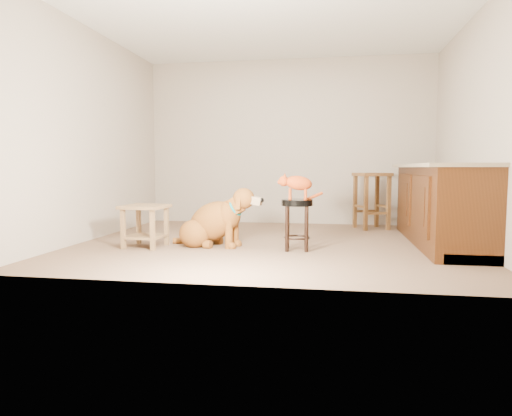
% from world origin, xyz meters
% --- Properties ---
extents(floor, '(4.50, 4.00, 0.01)m').
position_xyz_m(floor, '(0.00, 0.00, 0.00)').
color(floor, brown).
rests_on(floor, ground).
extents(room_shell, '(4.54, 4.04, 2.62)m').
position_xyz_m(room_shell, '(0.00, 0.00, 1.68)').
color(room_shell, '#A49584').
rests_on(room_shell, ground).
extents(cabinet_run, '(0.70, 2.56, 0.94)m').
position_xyz_m(cabinet_run, '(1.94, 0.30, 0.44)').
color(cabinet_run, '#3D1E0B').
rests_on(cabinet_run, ground).
extents(padded_stool, '(0.34, 0.34, 0.55)m').
position_xyz_m(padded_stool, '(0.33, -0.42, 0.39)').
color(padded_stool, black).
rests_on(padded_stool, ground).
extents(wood_stool, '(0.58, 0.58, 0.82)m').
position_xyz_m(wood_stool, '(1.28, 1.52, 0.43)').
color(wood_stool, brown).
rests_on(wood_stool, ground).
extents(side_table, '(0.49, 0.49, 0.48)m').
position_xyz_m(side_table, '(-1.37, -0.50, 0.31)').
color(side_table, brown).
rests_on(side_table, ground).
extents(golden_retriever, '(1.12, 0.60, 0.72)m').
position_xyz_m(golden_retriever, '(-0.62, -0.32, 0.27)').
color(golden_retriever, brown).
rests_on(golden_retriever, ground).
extents(tabby_kitten, '(0.49, 0.20, 0.31)m').
position_xyz_m(tabby_kitten, '(0.32, -0.42, 0.72)').
color(tabby_kitten, '#9E360F').
rests_on(tabby_kitten, padded_stool).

